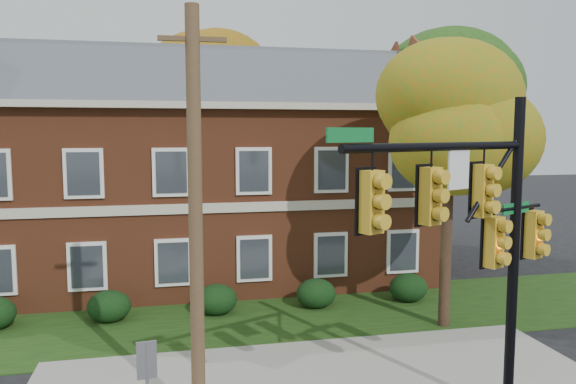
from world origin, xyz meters
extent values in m
cube|color=gray|center=(0.00, 1.00, 0.04)|extent=(14.00, 5.00, 0.08)
cube|color=#193811|center=(0.00, 6.00, 0.02)|extent=(30.00, 6.00, 0.04)
cube|color=brown|center=(-2.00, 12.00, 3.50)|extent=(18.00, 8.00, 7.00)
cube|color=beige|center=(-2.00, 12.00, 7.12)|extent=(18.80, 8.80, 0.24)
cube|color=beige|center=(-2.00, 7.97, 3.50)|extent=(18.00, 0.12, 0.35)
ellipsoid|color=black|center=(-5.50, 6.70, 0.53)|extent=(1.40, 1.26, 1.05)
ellipsoid|color=black|center=(-2.00, 6.70, 0.53)|extent=(1.40, 1.26, 1.05)
ellipsoid|color=black|center=(1.50, 6.70, 0.53)|extent=(1.40, 1.26, 1.05)
ellipsoid|color=black|center=(5.00, 6.70, 0.53)|extent=(1.40, 1.26, 1.05)
cylinder|color=black|center=(5.00, 4.00, 2.88)|extent=(0.36, 0.36, 5.76)
ellipsoid|color=#AF640F|center=(5.00, 4.00, 6.48)|extent=(4.25, 4.25, 3.60)
ellipsoid|color=#AF640F|center=(5.62, 3.62, 7.08)|extent=(3.50, 3.50, 3.00)
cylinder|color=black|center=(9.00, 13.00, 3.52)|extent=(0.36, 0.36, 7.04)
ellipsoid|color=#1E3E10|center=(9.00, 13.00, 7.92)|extent=(5.95, 5.95, 5.04)
ellipsoid|color=#1E3E10|center=(9.88, 12.47, 8.52)|extent=(4.90, 4.90, 4.20)
cylinder|color=black|center=(-1.00, 20.00, 3.84)|extent=(0.36, 0.36, 7.68)
ellipsoid|color=#CB5B11|center=(-1.00, 20.00, 8.64)|extent=(6.46, 6.46, 5.47)
ellipsoid|color=#CB5B11|center=(-0.05, 19.43, 9.24)|extent=(5.32, 5.32, 4.56)
cylinder|color=black|center=(3.64, -1.50, 3.45)|extent=(0.29, 0.29, 6.91)
cylinder|color=black|center=(1.38, -2.50, 5.92)|extent=(4.57, 2.15, 0.16)
cylinder|color=black|center=(3.64, -1.50, 4.59)|extent=(1.65, 0.80, 0.08)
cube|color=gold|center=(-0.24, -3.23, 5.03)|extent=(0.52, 0.45, 1.14)
cube|color=gold|center=(1.11, -2.63, 5.03)|extent=(0.52, 0.45, 1.14)
cube|color=gold|center=(2.56, -1.98, 5.03)|extent=(0.52, 0.45, 1.14)
cube|color=silver|center=(1.84, -2.30, 5.48)|extent=(0.56, 0.28, 0.74)
cube|color=#0E6B2D|center=(-0.69, -3.43, 6.14)|extent=(0.92, 0.44, 0.24)
cube|color=gold|center=(2.96, -1.80, 3.95)|extent=(0.52, 0.45, 1.14)
cube|color=gold|center=(4.31, -1.20, 3.95)|extent=(0.52, 0.45, 1.14)
cube|color=#0E6B2D|center=(3.64, -1.50, 4.59)|extent=(0.87, 0.42, 0.23)
cylinder|color=brown|center=(-3.00, -0.50, 4.34)|extent=(0.30, 0.30, 8.69)
cube|color=brown|center=(-3.00, -0.50, 8.01)|extent=(1.35, 0.13, 0.10)
cube|color=slate|center=(-3.98, -1.96, 2.12)|extent=(0.36, 0.09, 0.69)
camera|label=1|loc=(-3.54, -11.94, 6.18)|focal=35.00mm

